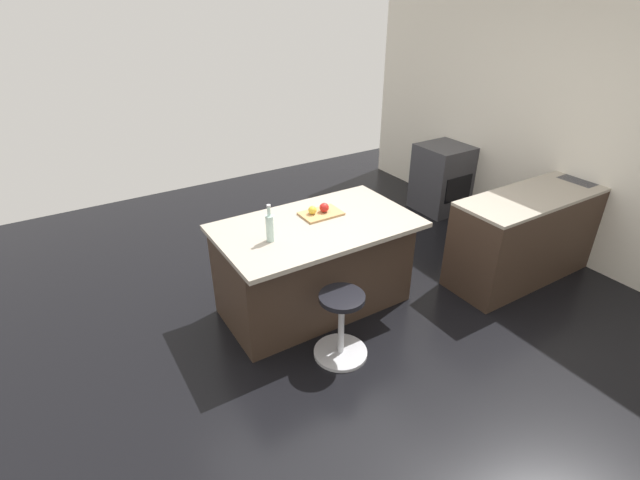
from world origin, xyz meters
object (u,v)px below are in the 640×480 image
object	(u,v)px
stool_by_window	(341,327)
water_bottle	(270,227)
apple_yellow	(312,210)
kitchen_island	(314,265)
apple_red	(324,208)
cutting_board	(321,214)
oven_range	(442,178)

from	to	relation	value
stool_by_window	water_bottle	distance (m)	0.98
stool_by_window	apple_yellow	world-z (taller)	apple_yellow
kitchen_island	apple_red	xyz separation A→B (m)	(-0.16, -0.09, 0.50)
cutting_board	water_bottle	size ratio (longest dim) A/B	1.15
apple_red	water_bottle	size ratio (longest dim) A/B	0.27
kitchen_island	stool_by_window	world-z (taller)	kitchen_island
stool_by_window	cutting_board	distance (m)	1.03
cutting_board	apple_yellow	bearing A→B (deg)	-13.81
stool_by_window	water_bottle	bearing A→B (deg)	-62.13
apple_red	oven_range	bearing A→B (deg)	-159.54
cutting_board	kitchen_island	bearing A→B (deg)	35.24
kitchen_island	water_bottle	bearing A→B (deg)	12.80
cutting_board	apple_yellow	xyz separation A→B (m)	(0.08, -0.02, 0.05)
oven_range	stool_by_window	bearing A→B (deg)	31.45
oven_range	apple_red	size ratio (longest dim) A/B	10.38
kitchen_island	apple_yellow	xyz separation A→B (m)	(-0.05, -0.11, 0.49)
oven_range	kitchen_island	xyz separation A→B (m)	(2.56, 0.99, 0.01)
water_bottle	stool_by_window	bearing A→B (deg)	117.87
kitchen_island	apple_yellow	bearing A→B (deg)	-114.42
stool_by_window	apple_yellow	xyz separation A→B (m)	(-0.21, -0.79, 0.66)
apple_yellow	water_bottle	world-z (taller)	water_bottle
apple_yellow	stool_by_window	bearing A→B (deg)	74.87
apple_yellow	oven_range	bearing A→B (deg)	-160.73
cutting_board	apple_red	size ratio (longest dim) A/B	4.27
oven_range	kitchen_island	bearing A→B (deg)	21.06
stool_by_window	apple_yellow	bearing A→B (deg)	-105.13
kitchen_island	apple_red	bearing A→B (deg)	-150.45
kitchen_island	stool_by_window	bearing A→B (deg)	76.44
kitchen_island	cutting_board	world-z (taller)	cutting_board
oven_range	kitchen_island	distance (m)	2.74
apple_yellow	kitchen_island	bearing A→B (deg)	65.58
apple_red	stool_by_window	bearing A→B (deg)	67.36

